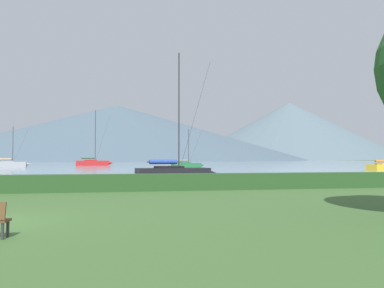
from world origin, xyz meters
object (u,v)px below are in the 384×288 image
sailboat_slip_1 (174,172)px  sailboat_slip_2 (10,164)px  sailboat_slip_3 (93,162)px  sailboat_slip_5 (187,165)px

sailboat_slip_1 → sailboat_slip_2: (-29.53, 56.57, -0.02)m
sailboat_slip_3 → sailboat_slip_5: (20.18, -23.07, -0.23)m
sailboat_slip_5 → sailboat_slip_1: bearing=-108.8°
sailboat_slip_2 → sailboat_slip_5: size_ratio=1.15×
sailboat_slip_1 → sailboat_slip_3: (-11.97, 64.08, 0.11)m
sailboat_slip_1 → sailboat_slip_3: sailboat_slip_3 is taller
sailboat_slip_2 → sailboat_slip_5: bearing=-30.8°
sailboat_slip_1 → sailboat_slip_3: 65.19m
sailboat_slip_2 → sailboat_slip_3: size_ratio=0.64×
sailboat_slip_1 → sailboat_slip_5: bearing=70.2°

